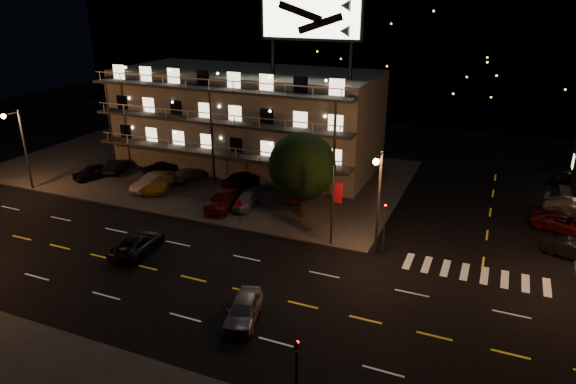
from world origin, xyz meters
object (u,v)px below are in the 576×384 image
at_px(lot_car_4, 246,201).
at_px(road_car_west, 138,244).
at_px(lot_car_7, 189,174).
at_px(side_car_0, 572,250).
at_px(lot_car_2, 158,181).
at_px(tree, 302,168).
at_px(road_car_east, 244,309).

xyz_separation_m(lot_car_4, road_car_west, (-3.62, -10.46, -0.08)).
bearing_deg(road_car_west, lot_car_7, -78.59).
bearing_deg(side_car_0, road_car_west, 130.87).
xyz_separation_m(lot_car_2, lot_car_7, (1.39, 3.43, -0.13)).
distance_m(tree, road_car_east, 15.86).
distance_m(lot_car_7, side_car_0, 35.07).
height_order(lot_car_4, side_car_0, lot_car_4).
bearing_deg(tree, lot_car_4, -177.62).
relative_size(side_car_0, road_car_west, 0.77).
relative_size(side_car_0, road_car_east, 0.91).
height_order(lot_car_4, road_car_west, lot_car_4).
distance_m(road_car_east, road_car_west, 12.15).
bearing_deg(lot_car_2, road_car_west, -81.04).
xyz_separation_m(tree, road_car_east, (2.39, -15.21, -3.81)).
bearing_deg(tree, road_car_west, -129.75).
bearing_deg(tree, road_car_east, -81.08).
distance_m(lot_car_4, side_car_0, 26.18).
bearing_deg(lot_car_2, lot_car_7, 47.06).
relative_size(lot_car_2, road_car_east, 1.23).
relative_size(tree, side_car_0, 1.88).
bearing_deg(road_car_west, lot_car_4, -116.88).
bearing_deg(road_car_east, lot_car_2, 123.66).
distance_m(side_car_0, road_car_west, 31.98).
xyz_separation_m(side_car_0, road_car_east, (-18.49, -16.21, 0.09)).
bearing_deg(road_car_east, lot_car_7, 115.77).
distance_m(lot_car_2, side_car_0, 36.32).
height_order(lot_car_2, side_car_0, lot_car_2).
bearing_deg(lot_car_2, side_car_0, -20.47).
distance_m(lot_car_7, road_car_east, 25.38).
distance_m(lot_car_7, road_car_west, 15.69).
xyz_separation_m(lot_car_2, road_car_west, (6.55, -11.39, -0.18)).
distance_m(tree, lot_car_4, 6.47).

